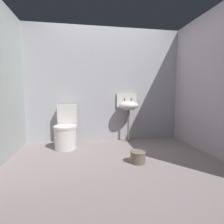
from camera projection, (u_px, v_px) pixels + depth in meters
The scene contains 6 objects.
ground_plane at pixel (115, 164), 2.50m from camera, with size 3.54×2.75×0.08m, color gray.
wall_back at pixel (105, 85), 3.57m from camera, with size 3.54×0.10×2.32m, color #A7A6AD.
wall_right at pixel (214, 83), 2.73m from camera, with size 0.10×2.55×2.32m, color #AC9FAE.
toilet_near_wall at pixel (66, 130), 3.15m from camera, with size 0.43×0.62×0.78m.
sink at pixel (128, 105), 3.48m from camera, with size 0.42×0.35×0.99m.
bucket at pixel (138, 157), 2.46m from camera, with size 0.23×0.23×0.17m.
Camera 1 is at (-0.44, -2.37, 0.99)m, focal length 27.45 mm.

